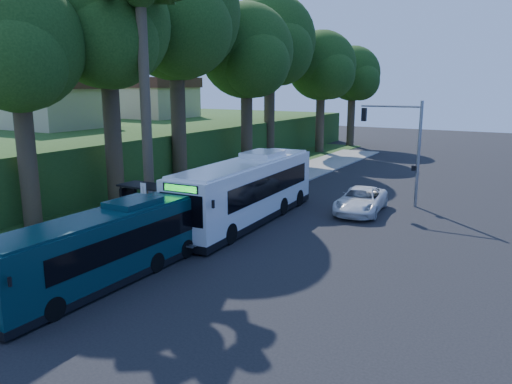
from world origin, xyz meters
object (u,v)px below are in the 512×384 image
Objects in this scene: pickup at (361,200)px; teal_bus at (106,246)px; white_bus at (247,189)px; bus_shelter at (146,197)px.

teal_bus is at bearing -114.36° from pickup.
white_bus reaches higher than pickup.
white_bus reaches higher than bus_shelter.
white_bus is 7.55m from pickup.
teal_bus is (3.99, -6.75, -0.26)m from bus_shelter.
white_bus is 2.37× the size of pickup.
white_bus is (4.15, 4.23, 0.12)m from bus_shelter.
white_bus is 1.26× the size of teal_bus.
pickup is (9.38, 9.56, -1.02)m from bus_shelter.
bus_shelter is 7.84m from teal_bus.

